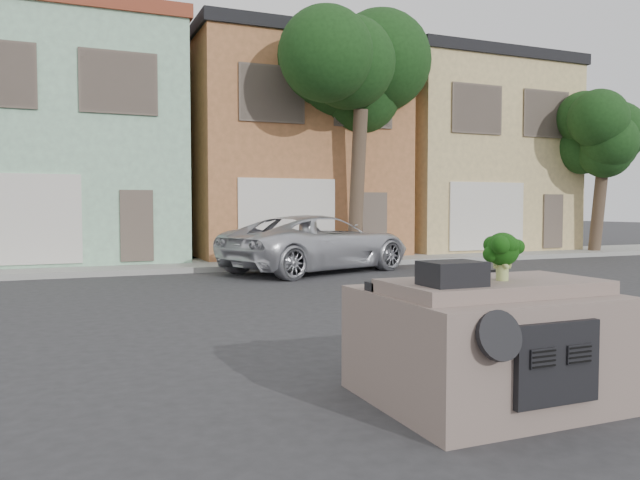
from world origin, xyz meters
TOP-DOWN VIEW (x-y plane):
  - ground_plane at (0.00, 0.00)m, footprint 120.00×120.00m
  - sidewalk at (0.00, 10.50)m, footprint 40.00×3.00m
  - townhouse_mint at (-3.50, 14.50)m, footprint 7.20×8.20m
  - townhouse_tan at (4.00, 14.50)m, footprint 7.20×8.20m
  - townhouse_beige at (11.50, 14.50)m, footprint 7.20×8.20m
  - silver_pickup at (3.00, 8.12)m, footprint 6.12×4.34m
  - tree_near at (5.00, 9.80)m, footprint 4.40×4.00m
  - tree_far at (15.00, 9.80)m, footprint 3.20×3.00m
  - car_dashboard at (0.00, -3.00)m, footprint 2.00×1.80m
  - instrument_hump at (-0.58, -3.35)m, footprint 0.48×0.38m
  - wiper_arm at (0.28, -2.62)m, footprint 0.69×0.15m
  - broccoli at (0.04, -3.21)m, footprint 0.49×0.49m

SIDE VIEW (x-z plane):
  - ground_plane at x=0.00m, z-range 0.00..0.00m
  - silver_pickup at x=3.00m, z-range -0.77..0.77m
  - sidewalk at x=0.00m, z-range 0.00..0.15m
  - car_dashboard at x=0.00m, z-range 0.00..1.12m
  - wiper_arm at x=0.28m, z-range 1.12..1.14m
  - instrument_hump at x=-0.58m, z-range 1.12..1.32m
  - broccoli at x=0.04m, z-range 1.12..1.55m
  - tree_far at x=15.00m, z-range 0.00..6.00m
  - townhouse_mint at x=-3.50m, z-range 0.00..7.55m
  - townhouse_tan at x=4.00m, z-range 0.00..7.55m
  - townhouse_beige at x=11.50m, z-range 0.00..7.55m
  - tree_near at x=5.00m, z-range 0.00..8.50m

